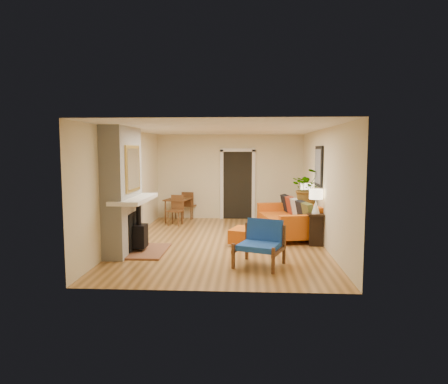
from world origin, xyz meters
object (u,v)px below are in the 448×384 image
Objects in this scene: dining_table at (181,203)px; houseplant at (309,188)px; blue_chair at (261,241)px; sofa at (290,219)px; ottoman at (248,235)px; lamp_near at (316,198)px; lamp_far at (306,191)px; console_table at (310,215)px.

houseplant reaches higher than dining_table.
houseplant reaches higher than blue_chair.
ottoman is (-1.07, -1.14, -0.19)m from sofa.
houseplant is (-0.01, 1.02, 0.14)m from lamp_near.
houseplant is (1.25, 2.61, 0.75)m from blue_chair.
lamp_far is 0.49m from houseplant.
blue_chair is 2.12m from lamp_near.
dining_table is at bearing 149.32° from console_table.
blue_chair reaches higher than console_table.
sofa is at bearing 167.41° from houseplant.
sofa is 2.44× the size of blue_chair.
console_table is at bearing 90.00° from lamp_near.
lamp_near is at bearing -38.69° from dining_table.
blue_chair is 0.64× the size of dining_table.
dining_table is 3.78m from lamp_far.
sofa is 1.35× the size of console_table.
sofa is 2.61× the size of houseplant.
ottoman is 1.60m from blue_chair.
lamp_near is at bearing -89.44° from houseplant.
houseplant is at bearing 64.35° from blue_chair.
console_table is 3.43× the size of lamp_near.
houseplant reaches higher than lamp_far.
houseplant reaches higher than sofa.
blue_chair is 1.89× the size of lamp_far.
console_table is at bearing 26.74° from ottoman.
lamp_near is 1.00× the size of lamp_far.
blue_chair is at bearing -112.31° from lamp_far.
console_table is (0.43, -0.39, 0.17)m from sofa.
houseplant is at bearing 91.97° from console_table.
lamp_near reaches higher than blue_chair.
blue_chair is 1.89× the size of lamp_near.
houseplant is (0.42, -0.09, 0.80)m from sofa.
lamp_far is (0.43, 0.37, 0.66)m from sofa.
sofa is 0.87m from lamp_far.
sofa reaches higher than ottoman.
sofa is 2.76× the size of ottoman.
lamp_near reaches higher than ottoman.
sofa reaches higher than blue_chair.
sofa is 0.61m from console_table.
lamp_near is at bearing -68.69° from sofa.
console_table is 0.88m from lamp_near.
dining_table reaches higher than blue_chair.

